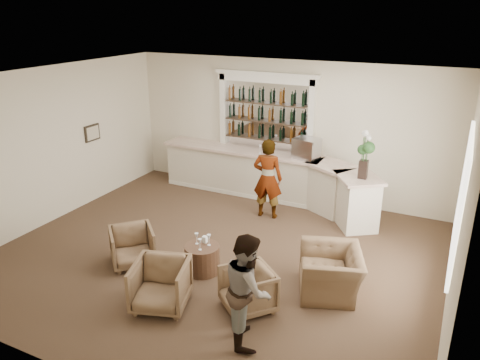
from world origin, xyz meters
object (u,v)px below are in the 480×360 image
object	(u,v)px
espresso_machine	(306,148)
flower_vase	(365,152)
armchair_left	(132,246)
bar_counter	(271,177)
sommelier	(268,179)
guest	(248,289)
armchair_far	(331,272)
armchair_center	(161,285)
cocktail_table	(202,259)
armchair_right	(248,290)

from	to	relation	value
espresso_machine	flower_vase	size ratio (longest dim) A/B	0.54
armchair_left	flower_vase	xyz separation A→B (m)	(3.36, 3.26, 1.36)
bar_counter	sommelier	size ratio (longest dim) A/B	3.19
guest	armchair_far	distance (m)	1.86
armchair_center	flower_vase	bearing A→B (deg)	44.81
cocktail_table	sommelier	size ratio (longest dim) A/B	0.35
armchair_left	armchair_center	world-z (taller)	armchair_center
bar_counter	guest	bearing A→B (deg)	-70.89
bar_counter	armchair_right	size ratio (longest dim) A/B	7.58
guest	bar_counter	bearing A→B (deg)	-11.08
cocktail_table	flower_vase	world-z (taller)	flower_vase
cocktail_table	armchair_far	bearing A→B (deg)	9.91
bar_counter	armchair_left	distance (m)	4.09
cocktail_table	guest	bearing A→B (deg)	-40.64
armchair_right	armchair_left	bearing A→B (deg)	-146.60
armchair_center	espresso_machine	xyz separation A→B (m)	(0.68, 4.87, 0.99)
armchair_left	sommelier	bearing A→B (deg)	19.41
bar_counter	flower_vase	xyz separation A→B (m)	(2.30, -0.68, 1.13)
sommelier	guest	size ratio (longest dim) A/B	1.10
armchair_center	espresso_machine	world-z (taller)	espresso_machine
flower_vase	sommelier	bearing A→B (deg)	-172.20
armchair_center	armchair_right	size ratio (longest dim) A/B	1.12
bar_counter	flower_vase	world-z (taller)	flower_vase
bar_counter	espresso_machine	xyz separation A→B (m)	(0.84, 0.08, 0.80)
armchair_left	espresso_machine	bearing A→B (deg)	18.95
sommelier	espresso_machine	size ratio (longest dim) A/B	3.32
guest	cocktail_table	bearing A→B (deg)	19.17
bar_counter	armchair_far	xyz separation A→B (m)	(2.41, -3.23, -0.21)
cocktail_table	sommelier	world-z (taller)	sommelier
sommelier	armchair_left	bearing A→B (deg)	57.85
armchair_right	flower_vase	bearing A→B (deg)	116.68
armchair_far	bar_counter	bearing A→B (deg)	-163.48
cocktail_table	guest	world-z (taller)	guest
armchair_right	flower_vase	world-z (taller)	flower_vase
guest	armchair_far	xyz separation A→B (m)	(0.72, 1.66, -0.45)
armchair_center	cocktail_table	bearing A→B (deg)	69.87
armchair_left	guest	bearing A→B (deg)	-64.68
bar_counter	armchair_right	bearing A→B (deg)	-71.82
armchair_right	armchair_far	size ratio (longest dim) A/B	0.68
armchair_center	armchair_far	world-z (taller)	armchair_center
bar_counter	cocktail_table	world-z (taller)	bar_counter
armchair_far	espresso_machine	size ratio (longest dim) A/B	2.07
bar_counter	armchair_far	distance (m)	4.04
guest	armchair_far	size ratio (longest dim) A/B	1.46
armchair_left	armchair_right	size ratio (longest dim) A/B	1.02
flower_vase	cocktail_table	bearing A→B (deg)	-125.51
armchair_left	armchair_center	size ratio (longest dim) A/B	0.91
armchair_far	armchair_center	bearing A→B (deg)	-75.50
cocktail_table	armchair_right	distance (m)	1.36
sommelier	guest	xyz separation A→B (m)	(1.37, -3.94, -0.08)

